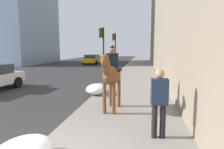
{
  "coord_description": "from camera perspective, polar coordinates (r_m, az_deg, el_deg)",
  "views": [
    {
      "loc": [
        -2.87,
        -2.35,
        2.3
      ],
      "look_at": [
        4.0,
        -1.26,
        1.4
      ],
      "focal_mm": 32.01,
      "sensor_mm": 36.0,
      "label": 1
    }
  ],
  "objects": [
    {
      "name": "traffic_light_near_curb",
      "position": [
        14.9,
        -2.79,
        8.45
      ],
      "size": [
        0.2,
        0.44,
        3.86
      ],
      "color": "black",
      "rests_on": "ground"
    },
    {
      "name": "mounted_horse_near",
      "position": [
        6.94,
        -0.14,
        0.05
      ],
      "size": [
        2.15,
        0.67,
        2.32
      ],
      "rotation": [
        0.0,
        0.0,
        3.07
      ],
      "color": "brown",
      "rests_on": "sidewalk_slab"
    },
    {
      "name": "pedestrian_greeting",
      "position": [
        4.97,
        13.33,
        -6.82
      ],
      "size": [
        0.29,
        0.42,
        1.7
      ],
      "rotation": [
        0.0,
        0.0,
        0.08
      ],
      "color": "black",
      "rests_on": "sidewalk_slab"
    },
    {
      "name": "car_near_lane",
      "position": [
        30.45,
        -5.58,
        4.43
      ],
      "size": [
        4.52,
        2.2,
        1.44
      ],
      "rotation": [
        0.0,
        0.0,
        -0.03
      ],
      "color": "orange",
      "rests_on": "ground"
    },
    {
      "name": "snow_pile_far",
      "position": [
        9.75,
        -4.25,
        -4.12
      ],
      "size": [
        1.4,
        1.07,
        0.48
      ],
      "primitive_type": "ellipsoid",
      "color": "white",
      "rests_on": "sidewalk_slab"
    },
    {
      "name": "traffic_light_far_curb",
      "position": [
        21.05,
        0.73,
        8.24
      ],
      "size": [
        0.2,
        0.44,
        3.92
      ],
      "color": "black",
      "rests_on": "ground"
    }
  ]
}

